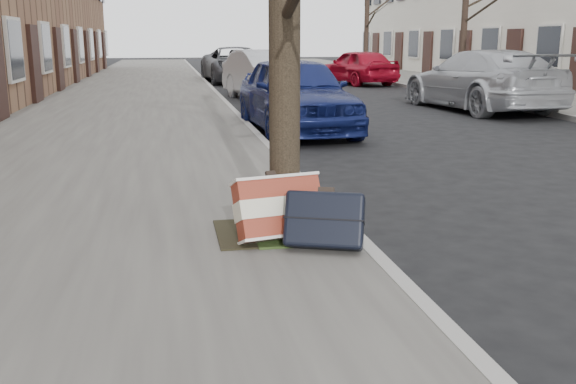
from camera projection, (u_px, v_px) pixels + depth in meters
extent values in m
plane|color=black|center=(559.00, 281.00, 4.73)|extent=(120.00, 120.00, 0.00)
cube|color=#65635C|center=(135.00, 99.00, 18.39)|extent=(5.00, 70.00, 0.12)
cube|color=slate|center=(504.00, 93.00, 20.46)|extent=(4.00, 70.00, 0.12)
cube|color=black|center=(266.00, 232.00, 5.49)|extent=(0.85, 0.85, 0.02)
cube|color=maroon|center=(279.00, 208.00, 5.23)|extent=(0.77, 0.52, 0.54)
cube|color=black|center=(324.00, 220.00, 5.01)|extent=(0.70, 0.56, 0.48)
imported|color=#111A50|center=(296.00, 94.00, 12.16)|extent=(1.93, 4.33, 1.45)
imported|color=#A5A7AD|center=(268.00, 75.00, 18.48)|extent=(2.32, 4.59, 1.44)
imported|color=#353539|center=(236.00, 65.00, 26.10)|extent=(2.70, 5.30, 1.43)
imported|color=#A1A3A8|center=(481.00, 80.00, 15.84)|extent=(2.48, 5.29, 1.49)
imported|color=maroon|center=(357.00, 67.00, 24.95)|extent=(2.59, 4.31, 1.37)
cylinder|color=black|center=(465.00, 18.00, 21.59)|extent=(0.22, 0.22, 4.63)
cylinder|color=black|center=(367.00, 24.00, 32.05)|extent=(0.23, 0.23, 4.66)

